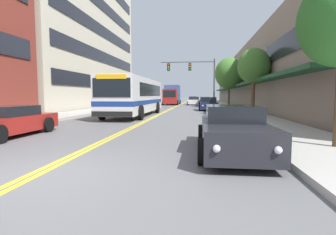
{
  "coord_description": "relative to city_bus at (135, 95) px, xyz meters",
  "views": [
    {
      "loc": [
        3.45,
        -5.06,
        1.67
      ],
      "look_at": [
        -0.21,
        25.14,
        -0.94
      ],
      "focal_mm": 28.0,
      "sensor_mm": 36.0,
      "label": 1
    }
  ],
  "objects": [
    {
      "name": "ground_plane",
      "position": [
        1.81,
        20.97,
        -1.68
      ],
      "size": [
        240.0,
        240.0,
        0.0
      ],
      "primitive_type": "plane",
      "color": "slate"
    },
    {
      "name": "sidewalk_left",
      "position": [
        -5.32,
        20.97,
        -1.6
      ],
      "size": [
        3.26,
        106.0,
        0.16
      ],
      "color": "#B2ADA5",
      "rests_on": "ground_plane"
    },
    {
      "name": "sidewalk_right",
      "position": [
        8.94,
        20.97,
        -1.6
      ],
      "size": [
        3.26,
        106.0,
        0.16
      ],
      "color": "#B2ADA5",
      "rests_on": "ground_plane"
    },
    {
      "name": "centre_line",
      "position": [
        1.81,
        20.97,
        -1.68
      ],
      "size": [
        0.34,
        106.0,
        0.01
      ],
      "color": "yellow",
      "rests_on": "ground_plane"
    },
    {
      "name": "office_tower_left",
      "position": [
        -13.19,
        12.43,
        9.77
      ],
      "size": [
        12.08,
        27.49,
        22.89
      ],
      "color": "beige",
      "rests_on": "ground_plane"
    },
    {
      "name": "storefront_row_right",
      "position": [
        14.79,
        20.97,
        2.3
      ],
      "size": [
        9.1,
        68.0,
        7.96
      ],
      "color": "gray",
      "rests_on": "ground_plane"
    },
    {
      "name": "city_bus",
      "position": [
        0.0,
        0.0,
        0.0
      ],
      "size": [
        2.95,
        11.59,
        2.96
      ],
      "color": "silver",
      "rests_on": "ground_plane"
    },
    {
      "name": "car_silver_parked_left_near",
      "position": [
        -2.64,
        17.01,
        -1.1
      ],
      "size": [
        2.14,
        4.48,
        1.2
      ],
      "color": "#B7B7BC",
      "rests_on": "ground_plane"
    },
    {
      "name": "car_beige_parked_left_mid",
      "position": [
        -2.62,
        9.83,
        -1.09
      ],
      "size": [
        2.2,
        4.55,
        1.26
      ],
      "color": "#BCAD89",
      "rests_on": "ground_plane"
    },
    {
      "name": "car_red_parked_left_far",
      "position": [
        -2.47,
        -11.5,
        -1.09
      ],
      "size": [
        2.05,
        4.88,
        1.24
      ],
      "color": "maroon",
      "rests_on": "ground_plane"
    },
    {
      "name": "car_charcoal_parked_right_foreground",
      "position": [
        6.21,
        -13.36,
        -1.04
      ],
      "size": [
        1.99,
        4.82,
        1.37
      ],
      "color": "#232328",
      "rests_on": "ground_plane"
    },
    {
      "name": "car_black_parked_right_mid",
      "position": [
        6.07,
        20.19,
        -1.04
      ],
      "size": [
        1.97,
        4.51,
        1.39
      ],
      "color": "black",
      "rests_on": "ground_plane"
    },
    {
      "name": "car_navy_parked_right_far",
      "position": [
        6.22,
        8.02,
        -1.01
      ],
      "size": [
        2.14,
        4.35,
        1.45
      ],
      "color": "#19234C",
      "rests_on": "ground_plane"
    },
    {
      "name": "car_white_moving_lead",
      "position": [
        4.27,
        23.63,
        -1.02
      ],
      "size": [
        2.17,
        4.3,
        1.4
      ],
      "color": "white",
      "rests_on": "ground_plane"
    },
    {
      "name": "car_slate_blue_moving_second",
      "position": [
        3.56,
        43.92,
        -1.06
      ],
      "size": [
        2.11,
        4.34,
        1.33
      ],
      "color": "#475675",
      "rests_on": "ground_plane"
    },
    {
      "name": "box_truck",
      "position": [
        0.41,
        24.67,
        0.03
      ],
      "size": [
        2.69,
        7.25,
        3.39
      ],
      "color": "maroon",
      "rests_on": "ground_plane"
    },
    {
      "name": "traffic_signal_mast",
      "position": [
        4.64,
        11.91,
        2.72
      ],
      "size": [
        6.77,
        0.38,
        6.12
      ],
      "color": "#47474C",
      "rests_on": "ground_plane"
    },
    {
      "name": "street_tree_right_mid",
      "position": [
        9.54,
        0.84,
        2.29
      ],
      "size": [
        2.58,
        2.58,
        5.26
      ],
      "color": "brown",
      "rests_on": "sidewalk_right"
    },
    {
      "name": "street_tree_right_far",
      "position": [
        9.04,
        14.04,
        2.79
      ],
      "size": [
        3.71,
        3.71,
        6.36
      ],
      "color": "brown",
      "rests_on": "sidewalk_right"
    },
    {
      "name": "fire_hydrant",
      "position": [
        7.75,
        -5.68,
        -1.1
      ],
      "size": [
        0.33,
        0.25,
        0.83
      ],
      "color": "#B7B7BC",
      "rests_on": "sidewalk_right"
    }
  ]
}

